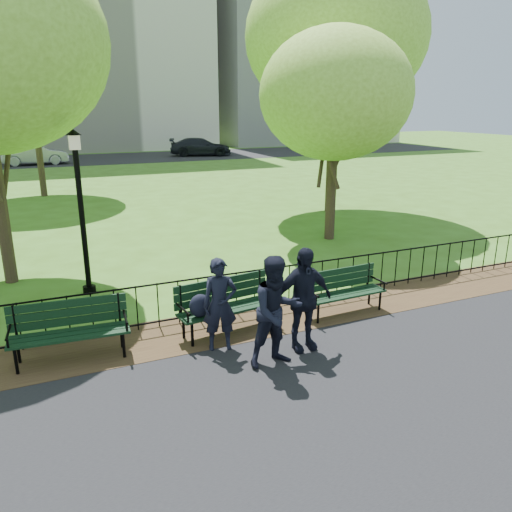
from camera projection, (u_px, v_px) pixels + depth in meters
name	position (u px, v px, depth m)	size (l,w,h in m)	color
ground	(247.00, 364.00, 8.24)	(120.00, 120.00, 0.00)	#3B6119
asphalt_path	(372.00, 510.00, 5.26)	(60.00, 9.20, 0.01)	black
dirt_strip	(217.00, 328.00, 9.55)	(60.00, 1.60, 0.01)	#321F14
far_street	(74.00, 160.00, 38.91)	(70.00, 9.00, 0.01)	black
iron_fence	(208.00, 295.00, 9.85)	(24.06, 0.06, 1.00)	black
apartment_east	(294.00, 33.00, 56.83)	(20.00, 15.00, 24.00)	beige
park_bench_main	(217.00, 302.00, 9.12)	(1.98, 0.84, 1.09)	black
park_bench_left_a	(69.00, 324.00, 8.27)	(1.94, 0.72, 1.08)	black
park_bench_right_a	(343.00, 286.00, 10.14)	(1.77, 0.61, 0.99)	black
lamppost	(81.00, 207.00, 10.80)	(0.33, 0.33, 3.63)	black
tree_near_e	(335.00, 95.00, 14.73)	(4.55, 4.55, 6.34)	#2D2116
tree_mid_e	(335.00, 37.00, 18.27)	(6.70, 6.70, 9.34)	#2D2116
tree_far_c	(26.00, 47.00, 21.62)	(6.74, 6.74, 9.39)	#2D2116
person_left	(220.00, 305.00, 8.53)	(0.60, 0.39, 1.63)	black
person_mid	(277.00, 312.00, 7.97)	(0.90, 0.47, 1.85)	black
person_right	(303.00, 299.00, 8.50)	(1.07, 0.44, 1.83)	black
sedan_silver	(34.00, 154.00, 35.54)	(1.57, 4.50, 1.48)	#94969A
sedan_dark	(200.00, 147.00, 41.92)	(2.07, 5.09, 1.48)	black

